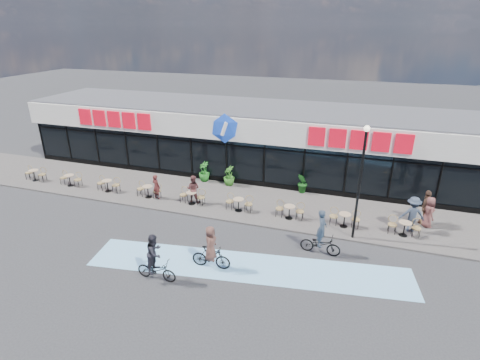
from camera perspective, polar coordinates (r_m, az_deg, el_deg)
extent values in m
plane|color=#28282B|center=(19.19, -9.13, -8.30)|extent=(120.00, 120.00, 0.00)
cube|color=#524C48|center=(22.76, -4.10, -2.70)|extent=(44.00, 5.00, 0.10)
cube|color=#75B2DE|center=(16.73, 1.17, -13.10)|extent=(14.17, 4.13, 0.01)
cube|color=black|center=(27.05, 0.14, 4.85)|extent=(30.00, 6.00, 3.00)
cube|color=white|center=(26.30, 0.04, 9.42)|extent=(30.60, 6.30, 1.50)
cube|color=#47474C|center=(26.27, 0.14, 11.19)|extent=(30.60, 6.30, 0.10)
cube|color=navy|center=(23.84, -2.10, 6.26)|extent=(30.60, 0.08, 0.18)
cube|color=black|center=(23.97, -2.08, 5.35)|extent=(30.00, 0.06, 0.08)
cube|color=black|center=(24.82, -2.00, -0.05)|extent=(30.00, 0.10, 0.40)
cube|color=red|center=(27.16, -18.60, 8.78)|extent=(5.63, 0.18, 1.10)
cube|color=red|center=(22.04, 17.68, 5.84)|extent=(5.63, 0.18, 1.10)
ellipsoid|color=blue|center=(23.40, -2.35, 7.85)|extent=(1.90, 0.24, 1.90)
cylinder|color=black|center=(32.45, -27.94, 5.22)|extent=(0.10, 0.10, 3.00)
cylinder|color=black|center=(30.74, -24.63, 4.96)|extent=(0.10, 0.10, 3.00)
cylinder|color=black|center=(29.14, -20.94, 4.64)|extent=(0.10, 0.10, 3.00)
cylinder|color=black|center=(27.68, -16.85, 4.27)|extent=(0.10, 0.10, 3.00)
cylinder|color=black|center=(26.38, -12.34, 3.84)|extent=(0.10, 0.10, 3.00)
cylinder|color=black|center=(25.25, -7.40, 3.34)|extent=(0.10, 0.10, 3.00)
cylinder|color=black|center=(24.33, -2.05, 2.76)|extent=(0.10, 0.10, 3.00)
cylinder|color=black|center=(23.64, 3.67, 2.12)|extent=(0.10, 0.10, 3.00)
cylinder|color=black|center=(23.21, 9.65, 1.43)|extent=(0.10, 0.10, 3.00)
cylinder|color=black|center=(23.03, 15.79, 0.70)|extent=(0.10, 0.10, 3.00)
cylinder|color=black|center=(23.13, 21.96, -0.04)|extent=(0.10, 0.10, 3.00)
cylinder|color=black|center=(23.49, 28.00, -0.76)|extent=(0.10, 0.10, 3.00)
cylinder|color=black|center=(18.22, 17.69, -1.04)|extent=(0.12, 0.12, 5.38)
sphere|color=#FFF2CC|center=(17.34, 18.78, 7.43)|extent=(0.28, 0.28, 0.28)
cylinder|color=tan|center=(28.32, -28.97, 1.29)|extent=(0.60, 0.60, 0.04)
cylinder|color=black|center=(28.43, -28.84, 0.63)|extent=(0.06, 0.06, 0.70)
cylinder|color=black|center=(28.55, -28.70, -0.04)|extent=(0.40, 0.40, 0.02)
cylinder|color=tan|center=(26.36, -24.64, 0.64)|extent=(0.60, 0.60, 0.04)
cylinder|color=black|center=(26.48, -24.51, -0.06)|extent=(0.06, 0.06, 0.70)
cylinder|color=black|center=(26.61, -24.39, -0.78)|extent=(0.40, 0.40, 0.02)
cylinder|color=tan|center=(24.57, -19.64, -0.11)|extent=(0.60, 0.60, 0.04)
cylinder|color=black|center=(24.70, -19.54, -0.85)|extent=(0.06, 0.06, 0.70)
cylinder|color=black|center=(24.84, -19.43, -1.62)|extent=(0.40, 0.40, 0.02)
cylinder|color=tan|center=(23.01, -13.92, -0.96)|extent=(0.60, 0.60, 0.04)
cylinder|color=black|center=(23.15, -13.84, -1.75)|extent=(0.06, 0.06, 0.70)
cylinder|color=black|center=(23.29, -13.76, -2.56)|extent=(0.40, 0.40, 0.02)
cylinder|color=tan|center=(21.71, -7.44, -1.92)|extent=(0.60, 0.60, 0.04)
cylinder|color=black|center=(21.86, -7.40, -2.75)|extent=(0.06, 0.06, 0.70)
cylinder|color=black|center=(22.01, -7.35, -3.60)|extent=(0.40, 0.40, 0.02)
cylinder|color=tan|center=(20.73, -0.24, -2.95)|extent=(0.60, 0.60, 0.04)
cylinder|color=black|center=(20.88, -0.23, -3.81)|extent=(0.06, 0.06, 0.70)
cylinder|color=black|center=(21.05, -0.23, -4.69)|extent=(0.40, 0.40, 0.02)
cylinder|color=tan|center=(20.11, 7.56, -4.01)|extent=(0.60, 0.60, 0.04)
cylinder|color=black|center=(20.27, 7.51, -4.89)|extent=(0.06, 0.06, 0.70)
cylinder|color=black|center=(20.44, 7.46, -5.79)|extent=(0.40, 0.40, 0.02)
cylinder|color=tan|center=(19.89, 15.71, -5.04)|extent=(0.60, 0.60, 0.04)
cylinder|color=black|center=(20.05, 15.60, -5.92)|extent=(0.06, 0.06, 0.70)
cylinder|color=black|center=(20.22, 15.50, -6.82)|extent=(0.40, 0.40, 0.02)
cylinder|color=tan|center=(20.08, 23.89, -5.96)|extent=(0.60, 0.60, 0.04)
cylinder|color=black|center=(20.24, 23.74, -6.84)|extent=(0.06, 0.06, 0.70)
cylinder|color=black|center=(20.41, 23.58, -7.72)|extent=(0.40, 0.40, 0.02)
imported|color=#1D611B|center=(24.90, -5.48, 1.34)|extent=(1.05, 1.05, 1.33)
imported|color=#2A601B|center=(24.13, -1.67, 0.67)|extent=(1.00, 1.00, 1.29)
imported|color=#154B15|center=(23.28, 9.52, -0.50)|extent=(0.77, 0.85, 1.28)
imported|color=#4C1C1B|center=(22.77, -12.65, -0.99)|extent=(0.64, 0.51, 1.51)
imported|color=#522A2A|center=(21.94, -7.15, -1.34)|extent=(0.85, 0.69, 1.65)
imported|color=brown|center=(21.69, 26.48, -3.69)|extent=(0.84, 1.18, 1.86)
imported|color=brown|center=(21.43, 26.81, -4.38)|extent=(0.72, 0.92, 1.65)
imported|color=#2D3646|center=(20.59, 24.78, -4.75)|extent=(1.30, 0.88, 1.86)
imported|color=black|center=(16.47, -4.44, -11.65)|extent=(1.75, 0.58, 1.04)
imported|color=brown|center=(16.08, -4.51, -9.56)|extent=(0.54, 0.79, 1.56)
imported|color=black|center=(17.73, 12.13, -9.55)|extent=(1.87, 0.74, 0.97)
imported|color=#28323E|center=(17.30, 12.36, -7.16)|extent=(0.46, 0.67, 1.76)
imported|color=black|center=(16.16, -12.62, -13.21)|extent=(1.76, 0.63, 0.92)
imported|color=black|center=(15.70, -12.87, -10.77)|extent=(0.64, 0.82, 1.67)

